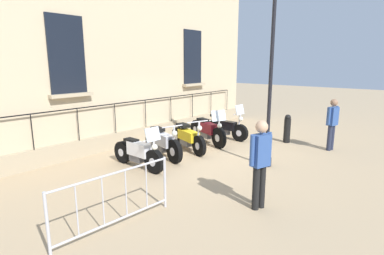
{
  "coord_description": "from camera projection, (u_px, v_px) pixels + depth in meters",
  "views": [
    {
      "loc": [
        6.21,
        -7.37,
        2.86
      ],
      "look_at": [
        0.0,
        0.0,
        0.8
      ],
      "focal_mm": 28.65,
      "sensor_mm": 36.0,
      "label": 1
    }
  ],
  "objects": [
    {
      "name": "ground_plane",
      "position": [
        192.0,
        151.0,
        10.02
      ],
      "size": [
        60.0,
        60.0,
        0.0
      ],
      "primitive_type": "plane",
      "color": "tan"
    },
    {
      "name": "building_facade",
      "position": [
        135.0,
        17.0,
        10.76
      ],
      "size": [
        0.82,
        12.74,
        8.98
      ],
      "color": "#C6B28E",
      "rests_on": "ground_plane"
    },
    {
      "name": "motorcycle_white",
      "position": [
        139.0,
        153.0,
        8.39
      ],
      "size": [
        1.98,
        0.56,
        1.22
      ],
      "color": "black",
      "rests_on": "ground_plane"
    },
    {
      "name": "motorcycle_silver",
      "position": [
        163.0,
        143.0,
        9.33
      ],
      "size": [
        2.06,
        0.85,
        1.08
      ],
      "color": "black",
      "rests_on": "ground_plane"
    },
    {
      "name": "motorcycle_yellow",
      "position": [
        188.0,
        138.0,
        10.04
      ],
      "size": [
        2.0,
        0.97,
        1.09
      ],
      "color": "black",
      "rests_on": "ground_plane"
    },
    {
      "name": "motorcycle_maroon",
      "position": [
        208.0,
        131.0,
        10.93
      ],
      "size": [
        2.14,
        1.02,
        1.29
      ],
      "color": "black",
      "rests_on": "ground_plane"
    },
    {
      "name": "motorcycle_black",
      "position": [
        224.0,
        127.0,
        11.65
      ],
      "size": [
        2.06,
        0.58,
        1.35
      ],
      "color": "black",
      "rests_on": "ground_plane"
    },
    {
      "name": "lamppost",
      "position": [
        271.0,
        69.0,
        8.08
      ],
      "size": [
        0.29,
        0.29,
        5.13
      ],
      "color": "black",
      "rests_on": "ground_plane"
    },
    {
      "name": "crowd_barrier",
      "position": [
        115.0,
        198.0,
        5.26
      ],
      "size": [
        0.2,
        2.32,
        1.05
      ],
      "color": "#B7B7BF",
      "rests_on": "ground_plane"
    },
    {
      "name": "bollard",
      "position": [
        287.0,
        128.0,
        11.04
      ],
      "size": [
        0.24,
        0.24,
        1.03
      ],
      "color": "black",
      "rests_on": "ground_plane"
    },
    {
      "name": "pedestrian_standing",
      "position": [
        260.0,
        159.0,
        5.92
      ],
      "size": [
        0.32,
        0.51,
        1.78
      ],
      "color": "black",
      "rests_on": "ground_plane"
    },
    {
      "name": "pedestrian_walking",
      "position": [
        332.0,
        122.0,
        9.98
      ],
      "size": [
        0.3,
        0.52,
        1.7
      ],
      "color": "#23283D",
      "rests_on": "ground_plane"
    }
  ]
}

